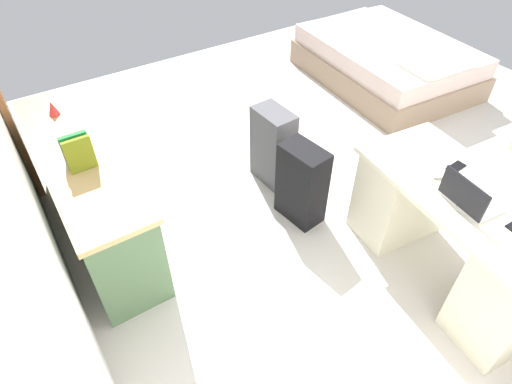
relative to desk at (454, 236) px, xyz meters
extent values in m
plane|color=beige|center=(1.16, -0.25, -0.39)|extent=(6.00, 6.00, 0.00)
cube|color=beige|center=(0.00, 0.00, 0.34)|extent=(1.50, 0.81, 0.04)
cube|color=beige|center=(0.49, -0.05, -0.03)|extent=(0.46, 0.63, 0.71)
cylinder|color=black|center=(0.12, -0.78, -0.37)|extent=(0.52, 0.52, 0.04)
cylinder|color=black|center=(0.12, -0.78, -0.18)|extent=(0.06, 0.06, 0.42)
cube|color=#4C6B47|center=(1.71, 1.87, -0.03)|extent=(1.76, 0.44, 0.72)
cube|color=tan|center=(1.71, 1.87, 0.35)|extent=(1.80, 0.48, 0.04)
cube|color=#415B3C|center=(1.31, 1.64, -0.19)|extent=(0.67, 0.01, 0.25)
cube|color=#415B3C|center=(2.10, 1.64, -0.19)|extent=(0.67, 0.01, 0.25)
cube|color=gray|center=(2.25, -1.72, -0.25)|extent=(2.00, 1.54, 0.28)
cube|color=beige|center=(2.25, -1.72, -0.01)|extent=(1.93, 1.47, 0.20)
cube|color=white|center=(1.59, -1.67, 0.14)|extent=(0.53, 0.71, 0.10)
cube|color=black|center=(1.00, 0.48, -0.06)|extent=(0.39, 0.27, 0.65)
cube|color=#4C4C51|center=(1.49, 0.40, -0.05)|extent=(0.37, 0.24, 0.68)
cube|color=#B7B7BC|center=(-0.03, 0.05, 0.36)|extent=(0.33, 0.25, 0.02)
cube|color=black|center=(-0.02, 0.16, 0.47)|extent=(0.31, 0.05, 0.19)
ellipsoid|color=white|center=(0.23, 0.02, 0.37)|extent=(0.07, 0.11, 0.03)
cube|color=black|center=(0.23, -0.14, 0.36)|extent=(0.08, 0.14, 0.01)
cube|color=olive|center=(1.48, 1.87, 0.49)|extent=(0.03, 0.17, 0.23)
cube|color=navy|center=(1.52, 1.87, 0.47)|extent=(0.04, 0.17, 0.20)
cube|color=#1F8F38|center=(1.56, 1.87, 0.48)|extent=(0.03, 0.17, 0.22)
cube|color=#82315C|center=(1.60, 1.87, 0.47)|extent=(0.03, 0.17, 0.20)
cone|color=red|center=(2.23, 1.87, 0.43)|extent=(0.08, 0.08, 0.11)
camera|label=1|loc=(-0.87, 2.10, 2.11)|focal=30.20mm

